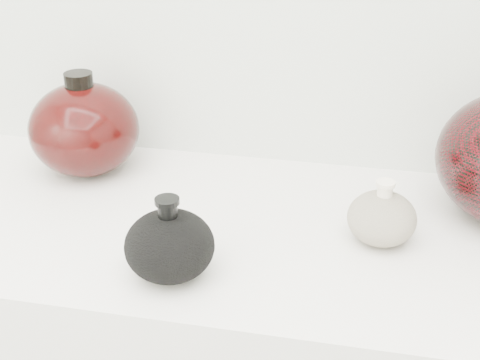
# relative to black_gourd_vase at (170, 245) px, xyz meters

# --- Properties ---
(black_gourd_vase) EXTENTS (0.16, 0.16, 0.12)m
(black_gourd_vase) POSITION_rel_black_gourd_vase_xyz_m (0.00, 0.00, 0.00)
(black_gourd_vase) COLOR black
(black_gourd_vase) RESTS_ON display_counter
(cream_gourd_vase) EXTENTS (0.13, 0.13, 0.10)m
(cream_gourd_vase) POSITION_rel_black_gourd_vase_xyz_m (0.28, 0.15, -0.01)
(cream_gourd_vase) COLOR #C4B297
(cream_gourd_vase) RESTS_ON display_counter
(left_round_pot) EXTENTS (0.24, 0.24, 0.19)m
(left_round_pot) POSITION_rel_black_gourd_vase_xyz_m (-0.24, 0.28, 0.03)
(left_round_pot) COLOR black
(left_round_pot) RESTS_ON display_counter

